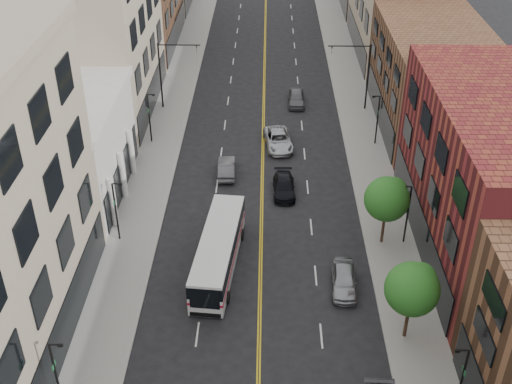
# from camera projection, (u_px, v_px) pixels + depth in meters

# --- Properties ---
(sidewalk_left) EXTENTS (4.00, 110.00, 0.15)m
(sidewalk_left) POSITION_uv_depth(u_px,v_px,m) (154.00, 168.00, 59.10)
(sidewalk_left) COLOR gray
(sidewalk_left) RESTS_ON ground
(sidewalk_right) EXTENTS (4.00, 110.00, 0.15)m
(sidewalk_right) POSITION_uv_depth(u_px,v_px,m) (371.00, 170.00, 58.79)
(sidewalk_right) COLOR gray
(sidewalk_right) RESTS_ON ground
(bldg_l_white) EXTENTS (10.00, 14.00, 8.00)m
(bldg_l_white) POSITION_uv_depth(u_px,v_px,m) (60.00, 151.00, 53.73)
(bldg_l_white) COLOR silver
(bldg_l_white) RESTS_ON ground
(bldg_l_far_a) EXTENTS (10.00, 20.00, 18.00)m
(bldg_l_far_a) POSITION_uv_depth(u_px,v_px,m) (98.00, 27.00, 65.35)
(bldg_l_far_a) COLOR tan
(bldg_l_far_a) RESTS_ON ground
(bldg_r_mid) EXTENTS (10.00, 22.00, 12.00)m
(bldg_r_mid) POSITION_uv_depth(u_px,v_px,m) (497.00, 178.00, 46.23)
(bldg_r_mid) COLOR maroon
(bldg_r_mid) RESTS_ON ground
(bldg_r_far_a) EXTENTS (10.00, 20.00, 10.00)m
(bldg_r_far_a) POSITION_uv_depth(u_px,v_px,m) (433.00, 78.00, 64.45)
(bldg_r_far_a) COLOR brown
(bldg_r_far_a) RESTS_ON ground
(tree_r_2) EXTENTS (3.40, 3.40, 5.59)m
(tree_r_2) POSITION_uv_depth(u_px,v_px,m) (413.00, 287.00, 38.99)
(tree_r_2) COLOR black
(tree_r_2) RESTS_ON sidewalk_right
(tree_r_3) EXTENTS (3.40, 3.40, 5.59)m
(tree_r_3) POSITION_uv_depth(u_px,v_px,m) (388.00, 198.00, 47.41)
(tree_r_3) COLOR black
(tree_r_3) RESTS_ON sidewalk_right
(lamp_l_1) EXTENTS (0.81, 0.55, 5.05)m
(lamp_l_1) POSITION_uv_depth(u_px,v_px,m) (57.00, 373.00, 34.82)
(lamp_l_1) COLOR black
(lamp_l_1) RESTS_ON sidewalk_left
(lamp_l_2) EXTENTS (0.81, 0.55, 5.05)m
(lamp_l_2) POSITION_uv_depth(u_px,v_px,m) (116.00, 208.00, 48.30)
(lamp_l_2) COLOR black
(lamp_l_2) RESTS_ON sidewalk_left
(lamp_l_3) EXTENTS (0.81, 0.55, 5.05)m
(lamp_l_3) POSITION_uv_depth(u_px,v_px,m) (150.00, 115.00, 61.77)
(lamp_l_3) COLOR black
(lamp_l_3) RESTS_ON sidewalk_left
(lamp_r_1) EXTENTS (0.81, 0.55, 5.05)m
(lamp_r_1) POSITION_uv_depth(u_px,v_px,m) (461.00, 379.00, 34.48)
(lamp_r_1) COLOR black
(lamp_r_1) RESTS_ON sidewalk_right
(lamp_r_2) EXTENTS (0.81, 0.55, 5.05)m
(lamp_r_2) POSITION_uv_depth(u_px,v_px,m) (407.00, 211.00, 47.95)
(lamp_r_2) COLOR black
(lamp_r_2) RESTS_ON sidewalk_right
(lamp_r_3) EXTENTS (0.81, 0.55, 5.05)m
(lamp_r_3) POSITION_uv_depth(u_px,v_px,m) (377.00, 117.00, 61.43)
(lamp_r_3) COLOR black
(lamp_r_3) RESTS_ON sidewalk_right
(signal_mast_left) EXTENTS (4.49, 0.18, 7.20)m
(signal_mast_left) POSITION_uv_depth(u_px,v_px,m) (167.00, 68.00, 67.59)
(signal_mast_left) COLOR black
(signal_mast_left) RESTS_ON sidewalk_left
(signal_mast_right) EXTENTS (4.49, 0.18, 7.20)m
(signal_mast_right) POSITION_uv_depth(u_px,v_px,m) (362.00, 69.00, 67.27)
(signal_mast_right) COLOR black
(signal_mast_right) RESTS_ON sidewalk_right
(city_bus) EXTENTS (3.45, 11.13, 2.82)m
(city_bus) POSITION_uv_depth(u_px,v_px,m) (218.00, 250.00, 46.18)
(city_bus) COLOR silver
(city_bus) RESTS_ON ground
(car_parked_far) EXTENTS (2.02, 4.48, 1.49)m
(car_parked_far) POSITION_uv_depth(u_px,v_px,m) (344.00, 280.00, 44.75)
(car_parked_far) COLOR gray
(car_parked_far) RESTS_ON ground
(car_lane_behind) EXTENTS (1.67, 4.29, 1.39)m
(car_lane_behind) POSITION_uv_depth(u_px,v_px,m) (226.00, 168.00, 57.85)
(car_lane_behind) COLOR #4F4E54
(car_lane_behind) RESTS_ON ground
(car_lane_a) EXTENTS (1.95, 4.57, 1.31)m
(car_lane_a) POSITION_uv_depth(u_px,v_px,m) (284.00, 186.00, 55.25)
(car_lane_a) COLOR black
(car_lane_a) RESTS_ON ground
(car_lane_b) EXTENTS (3.17, 5.66, 1.49)m
(car_lane_b) POSITION_uv_depth(u_px,v_px,m) (278.00, 140.00, 62.25)
(car_lane_b) COLOR #B0B3B8
(car_lane_b) RESTS_ON ground
(car_lane_c) EXTENTS (1.84, 4.44, 1.51)m
(car_lane_c) POSITION_uv_depth(u_px,v_px,m) (296.00, 98.00, 70.52)
(car_lane_c) COLOR #55555A
(car_lane_c) RESTS_ON ground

